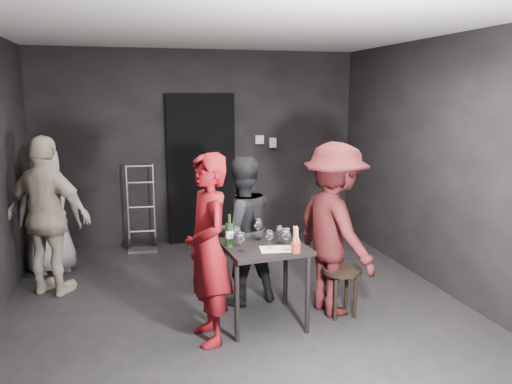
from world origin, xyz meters
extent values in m
cube|color=black|center=(0.00, 0.00, 0.00)|extent=(4.50, 5.00, 0.02)
cube|color=silver|center=(0.00, 0.00, 2.70)|extent=(4.50, 5.00, 0.02)
cube|color=black|center=(0.00, 2.50, 1.35)|extent=(4.50, 0.04, 2.70)
cube|color=black|center=(0.00, -2.50, 1.35)|extent=(4.50, 0.04, 2.70)
cube|color=black|center=(2.25, 0.00, 1.35)|extent=(0.04, 5.00, 2.70)
cube|color=black|center=(0.00, 2.44, 1.05)|extent=(0.95, 0.10, 2.10)
cube|color=#B7B7B2|center=(0.85, 2.45, 1.45)|extent=(0.12, 0.06, 0.12)
cube|color=#B7B7B2|center=(1.05, 2.45, 1.40)|extent=(0.10, 0.06, 0.14)
cylinder|color=#B2B2B7|center=(-1.03, 2.28, 0.58)|extent=(0.03, 0.03, 1.17)
cylinder|color=#B2B2B7|center=(-0.68, 2.28, 0.58)|extent=(0.03, 0.03, 1.17)
cube|color=#B2B2B7|center=(-0.86, 2.17, 0.01)|extent=(0.39, 0.21, 0.03)
cylinder|color=black|center=(-1.03, 2.31, 0.08)|extent=(0.04, 0.16, 0.16)
cylinder|color=black|center=(-0.68, 2.31, 0.08)|extent=(0.04, 0.16, 0.16)
cube|color=black|center=(0.17, -0.30, 0.73)|extent=(0.72, 0.72, 0.04)
cylinder|color=black|center=(-0.15, -0.62, 0.35)|extent=(0.04, 0.04, 0.71)
cylinder|color=black|center=(0.49, -0.62, 0.35)|extent=(0.04, 0.04, 0.71)
cylinder|color=black|center=(-0.15, 0.02, 0.35)|extent=(0.04, 0.04, 0.71)
cylinder|color=black|center=(0.49, 0.02, 0.35)|extent=(0.04, 0.04, 0.71)
cylinder|color=black|center=(0.93, -0.35, 0.45)|extent=(0.37, 0.37, 0.04)
cylinder|color=black|center=(1.03, -0.25, 0.21)|extent=(0.04, 0.04, 0.41)
cylinder|color=black|center=(0.83, -0.25, 0.21)|extent=(0.04, 0.04, 0.41)
cylinder|color=black|center=(0.83, -0.45, 0.21)|extent=(0.04, 0.04, 0.41)
cylinder|color=black|center=(1.03, -0.45, 0.21)|extent=(0.04, 0.04, 0.41)
imported|color=maroon|center=(-0.38, -0.52, 0.89)|extent=(0.50, 0.69, 1.77)
imported|color=black|center=(0.07, 0.21, 0.75)|extent=(0.79, 0.54, 1.50)
imported|color=#431214|center=(0.88, -0.24, 0.92)|extent=(0.79, 1.28, 1.84)
imported|color=#BFAD97|center=(-1.83, 0.91, 0.95)|extent=(1.23, 1.03, 1.90)
imported|color=gray|center=(-1.93, 1.62, 0.74)|extent=(0.78, 0.51, 1.48)
cube|color=white|center=(0.24, -0.46, 0.75)|extent=(0.32, 0.23, 0.00)
cylinder|color=black|center=(-0.14, -0.28, 0.86)|extent=(0.07, 0.07, 0.21)
cylinder|color=black|center=(-0.14, -0.28, 1.00)|extent=(0.03, 0.03, 0.09)
cylinder|color=white|center=(-0.14, -0.28, 0.87)|extent=(0.07, 0.07, 0.07)
cylinder|color=maroon|center=(0.37, -0.59, 0.79)|extent=(0.08, 0.08, 0.09)
camera|label=1|loc=(-0.99, -4.51, 2.10)|focal=35.00mm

